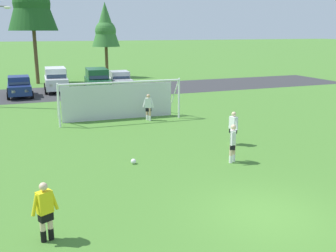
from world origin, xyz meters
The scene contains 13 objects.
ground_plane centered at (0.00, 15.00, 0.00)m, with size 400.00×400.00×0.00m, color #477A2D.
parking_lot_strip centered at (0.00, 26.34, 0.00)m, with size 52.00×8.40×0.01m, color #333335.
soccer_ball centered at (-2.46, 5.89, 0.11)m, with size 0.22×0.22×0.22m.
soccer_goal centered at (-0.96, 14.11, 1.29)m, with size 7.48×2.21×2.57m.
referee centered at (-6.27, 0.91, 0.82)m, with size 0.73×0.38×1.64m.
player_striker_near centered at (1.50, 4.59, 0.82)m, with size 0.53×0.62×1.64m.
player_midfield_center centered at (0.66, 13.27, 0.82)m, with size 0.64×0.50×1.64m.
player_defender_far centered at (2.84, 6.82, 0.82)m, with size 0.31×0.75×1.64m.
parked_car_slot_far_left centered at (-6.68, 25.61, 0.88)m, with size 2.08×4.22×1.72m.
parked_car_slot_left centered at (-3.50, 27.50, 1.11)m, with size 2.29×4.68×2.16m.
parked_car_slot_center_left centered at (-0.15, 25.26, 1.11)m, with size 2.39×4.73×2.16m.
parked_car_slot_center centered at (2.24, 26.63, 0.88)m, with size 2.28×4.32×1.72m.
tree_mid_left centered at (3.27, 36.89, 5.96)m, with size 3.25×3.25×8.68m.
Camera 1 is at (-6.58, -8.73, 5.39)m, focal length 40.88 mm.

